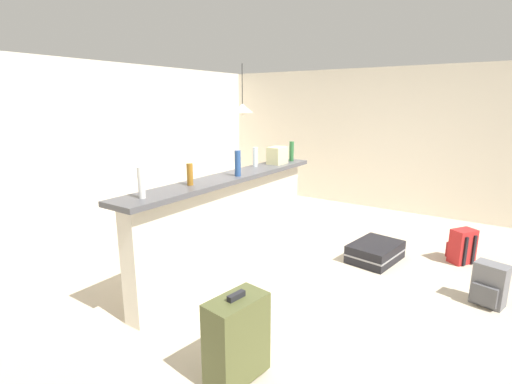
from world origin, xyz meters
TOP-DOWN VIEW (x-y plane):
  - ground_plane at (0.00, 0.00)m, footprint 13.00×13.00m
  - wall_back at (0.00, 3.05)m, footprint 6.60×0.10m
  - wall_right at (3.05, 0.30)m, footprint 0.10×6.00m
  - partition_half_wall at (-0.64, 0.41)m, footprint 2.80×0.20m
  - bar_countertop at (-0.64, 0.41)m, footprint 2.96×0.40m
  - bottle_white at (-1.85, 0.39)m, footprint 0.06×0.06m
  - bottle_amber at (-1.25, 0.42)m, footprint 0.06×0.06m
  - bottle_blue at (-0.62, 0.32)m, footprint 0.07×0.07m
  - bottle_clear at (-0.01, 0.50)m, footprint 0.06×0.06m
  - bottle_green at (0.65, 0.35)m, footprint 0.06×0.06m
  - grocery_bag at (0.34, 0.39)m, footprint 0.26×0.18m
  - dining_table at (1.25, 1.55)m, footprint 1.10×0.80m
  - dining_chair_near_partition at (1.13, 1.01)m, footprint 0.46×0.46m
  - pendant_lamp at (1.16, 1.55)m, footprint 0.34×0.34m
  - suitcase_flat_black at (0.59, -0.89)m, footprint 0.87×0.59m
  - backpack_red at (1.12, -1.77)m, footprint 0.34×0.33m
  - backpack_grey at (0.15, -2.12)m, footprint 0.29×0.32m
  - suitcase_upright_olive at (-2.03, -0.73)m, footprint 0.47×0.30m

SIDE VIEW (x-z plane):
  - ground_plane at x=0.00m, z-range -0.05..0.00m
  - suitcase_flat_black at x=0.59m, z-range 0.00..0.22m
  - backpack_red at x=1.12m, z-range -0.01..0.41m
  - backpack_grey at x=0.15m, z-range -0.01..0.41m
  - suitcase_upright_olive at x=-2.03m, z-range 0.00..0.67m
  - dining_chair_near_partition at x=1.13m, z-range 0.05..0.98m
  - partition_half_wall at x=-0.64m, z-range 0.00..1.08m
  - dining_table at x=1.25m, z-range 0.28..1.02m
  - bar_countertop at x=-0.64m, z-range 1.08..1.13m
  - bottle_amber at x=-1.25m, z-range 1.13..1.34m
  - grocery_bag at x=0.34m, z-range 1.13..1.35m
  - bottle_clear at x=-0.01m, z-range 1.13..1.37m
  - wall_back at x=0.00m, z-range 0.00..2.50m
  - wall_right at x=3.05m, z-range 0.00..2.50m
  - bottle_white at x=-1.85m, z-range 1.13..1.39m
  - bottle_green at x=0.65m, z-range 1.13..1.40m
  - bottle_blue at x=-0.62m, z-range 1.13..1.41m
  - pendant_lamp at x=1.16m, z-range 1.42..2.22m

